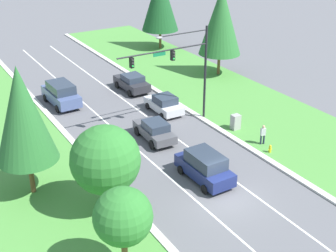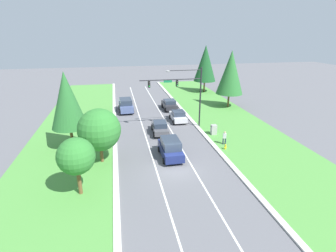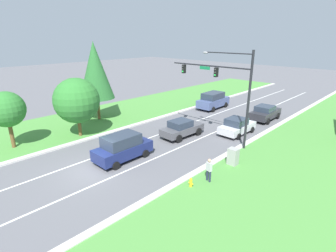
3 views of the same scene
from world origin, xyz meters
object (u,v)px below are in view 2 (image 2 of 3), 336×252
object	(u,v)px
slate_blue_suv	(126,105)
conifer_far_right_tree	(231,73)
pedestrian	(225,137)
silver_sedan	(178,116)
utility_cabinet	(214,130)
conifer_mid_left_tree	(67,100)
conifer_near_right_tree	(205,63)
oak_near_left_tree	(76,156)
navy_suv	(171,148)
traffic_signal_mast	(184,89)
fire_hydrant	(225,147)
oak_far_left_tree	(99,130)
charcoal_sedan	(169,104)
graphite_sedan	(160,127)

from	to	relation	value
slate_blue_suv	conifer_far_right_tree	bearing A→B (deg)	-4.58
pedestrian	silver_sedan	bearing A→B (deg)	-57.15
slate_blue_suv	utility_cabinet	bearing A→B (deg)	-52.49
slate_blue_suv	utility_cabinet	world-z (taller)	slate_blue_suv
conifer_far_right_tree	conifer_mid_left_tree	size ratio (longest dim) A/B	1.11
slate_blue_suv	silver_sedan	xyz separation A→B (m)	(7.31, -6.52, -0.30)
conifer_near_right_tree	oak_near_left_tree	bearing A→B (deg)	-122.86
conifer_far_right_tree	navy_suv	bearing A→B (deg)	-129.23
traffic_signal_mast	utility_cabinet	xyz separation A→B (m)	(3.19, -3.34, -4.79)
pedestrian	conifer_near_right_tree	world-z (taller)	conifer_near_right_tree
conifer_near_right_tree	conifer_mid_left_tree	bearing A→B (deg)	-134.27
utility_cabinet	fire_hydrant	world-z (taller)	utility_cabinet
oak_far_left_tree	conifer_mid_left_tree	size ratio (longest dim) A/B	0.65
oak_near_left_tree	conifer_far_right_tree	world-z (taller)	conifer_far_right_tree
fire_hydrant	silver_sedan	bearing A→B (deg)	105.17
slate_blue_suv	silver_sedan	distance (m)	9.80
conifer_mid_left_tree	silver_sedan	bearing A→B (deg)	25.84
conifer_near_right_tree	traffic_signal_mast	bearing A→B (deg)	-115.81
conifer_near_right_tree	oak_far_left_tree	distance (m)	35.72
charcoal_sedan	oak_far_left_tree	world-z (taller)	oak_far_left_tree
silver_sedan	pedestrian	world-z (taller)	pedestrian
traffic_signal_mast	fire_hydrant	world-z (taller)	traffic_signal_mast
oak_far_left_tree	conifer_mid_left_tree	bearing A→B (deg)	128.75
traffic_signal_mast	oak_near_left_tree	distance (m)	18.34
charcoal_sedan	silver_sedan	world-z (taller)	charcoal_sedan
pedestrian	charcoal_sedan	bearing A→B (deg)	-64.67
charcoal_sedan	conifer_near_right_tree	size ratio (longest dim) A/B	0.46
charcoal_sedan	graphite_sedan	bearing A→B (deg)	-108.92
slate_blue_suv	graphite_sedan	bearing A→B (deg)	-72.49
navy_suv	graphite_sedan	xyz separation A→B (m)	(0.05, 6.95, -0.18)
graphite_sedan	fire_hydrant	distance (m)	9.08
oak_near_left_tree	oak_far_left_tree	distance (m)	5.63
fire_hydrant	pedestrian	bearing A→B (deg)	72.89
silver_sedan	oak_far_left_tree	bearing A→B (deg)	-133.24
conifer_near_right_tree	navy_suv	bearing A→B (deg)	-114.97
navy_suv	fire_hydrant	size ratio (longest dim) A/B	6.59
silver_sedan	conifer_far_right_tree	world-z (taller)	conifer_far_right_tree
utility_cabinet	conifer_near_right_tree	bearing A→B (deg)	74.10
charcoal_sedan	pedestrian	size ratio (longest dim) A/B	2.67
traffic_signal_mast	conifer_mid_left_tree	distance (m)	14.57
slate_blue_suv	conifer_mid_left_tree	distance (m)	15.55
oak_near_left_tree	navy_suv	bearing A→B (deg)	31.03
utility_cabinet	oak_far_left_tree	size ratio (longest dim) A/B	0.24
traffic_signal_mast	oak_far_left_tree	size ratio (longest dim) A/B	1.46
slate_blue_suv	oak_near_left_tree	bearing A→B (deg)	-103.93
oak_near_left_tree	conifer_near_right_tree	bearing A→B (deg)	57.14
pedestrian	oak_far_left_tree	bearing A→B (deg)	19.93
utility_cabinet	navy_suv	bearing A→B (deg)	-143.03
fire_hydrant	conifer_far_right_tree	world-z (taller)	conifer_far_right_tree
fire_hydrant	conifer_far_right_tree	distance (m)	19.02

